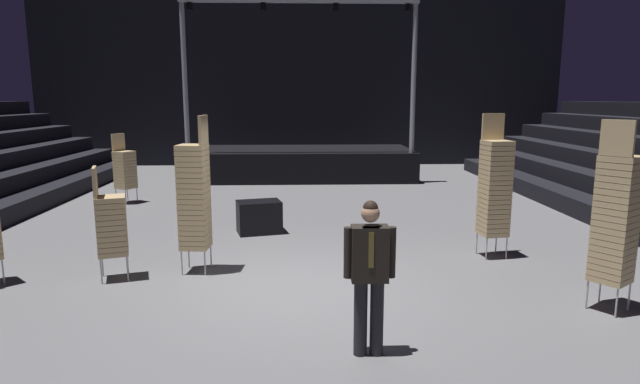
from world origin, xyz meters
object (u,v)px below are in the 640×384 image
(chair_stack_mid_centre, at_px, (125,169))
(chair_stack_front_left, at_px, (111,224))
(stage_riser, at_px, (301,161))
(chair_stack_mid_left, at_px, (194,195))
(chair_stack_mid_right, at_px, (495,187))
(equipment_road_case, at_px, (259,217))
(chair_stack_front_right, at_px, (616,218))
(man_with_tie, at_px, (370,269))

(chair_stack_mid_centre, bearing_deg, chair_stack_front_left, 48.20)
(stage_riser, bearing_deg, chair_stack_mid_left, -99.38)
(stage_riser, bearing_deg, chair_stack_mid_right, -70.61)
(chair_stack_mid_centre, xyz_separation_m, equipment_road_case, (3.88, -3.39, -0.60))
(chair_stack_mid_right, bearing_deg, chair_stack_mid_centre, -39.86)
(stage_riser, xyz_separation_m, chair_stack_front_left, (-2.96, -10.72, 0.30))
(stage_riser, relative_size, chair_stack_front_left, 4.39)
(chair_stack_front_left, relative_size, chair_stack_mid_left, 0.70)
(chair_stack_front_right, xyz_separation_m, chair_stack_mid_right, (-0.70, 2.46, 0.00))
(chair_stack_front_right, bearing_deg, equipment_road_case, -166.69)
(man_with_tie, relative_size, chair_stack_front_left, 0.98)
(chair_stack_front_right, bearing_deg, chair_stack_mid_centre, -166.91)
(chair_stack_mid_left, xyz_separation_m, equipment_road_case, (0.83, 2.49, -0.94))
(man_with_tie, relative_size, chair_stack_mid_centre, 0.93)
(chair_stack_mid_right, xyz_separation_m, chair_stack_mid_centre, (-8.20, 5.24, -0.34))
(man_with_tie, relative_size, chair_stack_mid_left, 0.68)
(chair_stack_front_left, bearing_deg, chair_stack_mid_centre, 178.77)
(chair_stack_front_right, relative_size, equipment_road_case, 2.84)
(stage_riser, bearing_deg, chair_stack_mid_centre, -136.58)
(equipment_road_case, bearing_deg, chair_stack_mid_right, -23.23)
(chair_stack_mid_left, xyz_separation_m, chair_stack_mid_centre, (-3.05, 5.88, -0.34))
(chair_stack_front_right, bearing_deg, stage_riser, 162.67)
(man_with_tie, height_order, chair_stack_mid_right, chair_stack_mid_right)
(chair_stack_front_left, relative_size, chair_stack_mid_right, 0.70)
(chair_stack_mid_left, distance_m, equipment_road_case, 2.79)
(man_with_tie, distance_m, chair_stack_mid_left, 3.85)
(equipment_road_case, bearing_deg, chair_stack_front_left, -126.31)
(man_with_tie, height_order, chair_stack_mid_centre, chair_stack_mid_centre)
(stage_riser, xyz_separation_m, chair_stack_mid_right, (3.43, -9.75, 0.68))
(chair_stack_mid_right, height_order, chair_stack_mid_centre, chair_stack_mid_right)
(chair_stack_front_left, bearing_deg, chair_stack_mid_right, 81.11)
(stage_riser, bearing_deg, chair_stack_front_left, -105.42)
(chair_stack_front_left, xyz_separation_m, chair_stack_mid_left, (1.24, 0.32, 0.38))
(chair_stack_front_left, height_order, chair_stack_mid_right, chair_stack_mid_right)
(stage_riser, relative_size, chair_stack_front_right, 3.08)
(chair_stack_front_left, relative_size, chair_stack_mid_centre, 0.95)
(chair_stack_mid_right, bearing_deg, chair_stack_mid_left, -0.15)
(chair_stack_front_right, xyz_separation_m, chair_stack_mid_left, (-5.85, 1.82, 0.00))
(man_with_tie, height_order, equipment_road_case, man_with_tie)
(chair_stack_mid_right, bearing_deg, man_with_tie, 45.94)
(man_with_tie, bearing_deg, chair_stack_mid_left, -49.90)
(man_with_tie, distance_m, equipment_road_case, 5.72)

